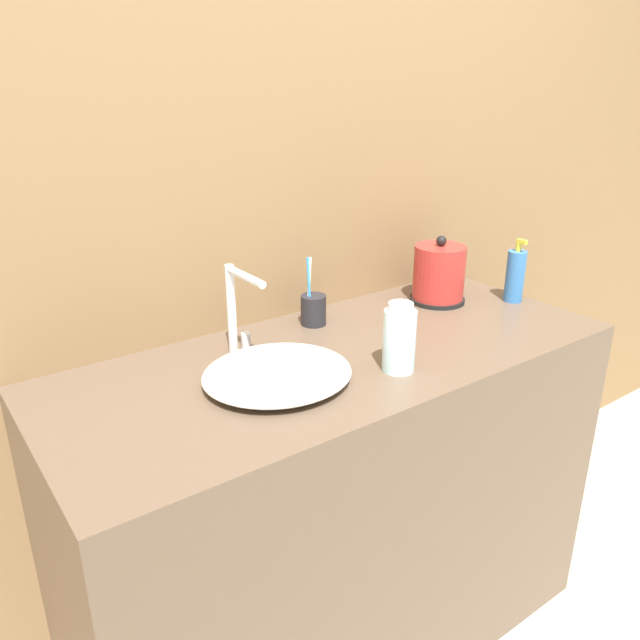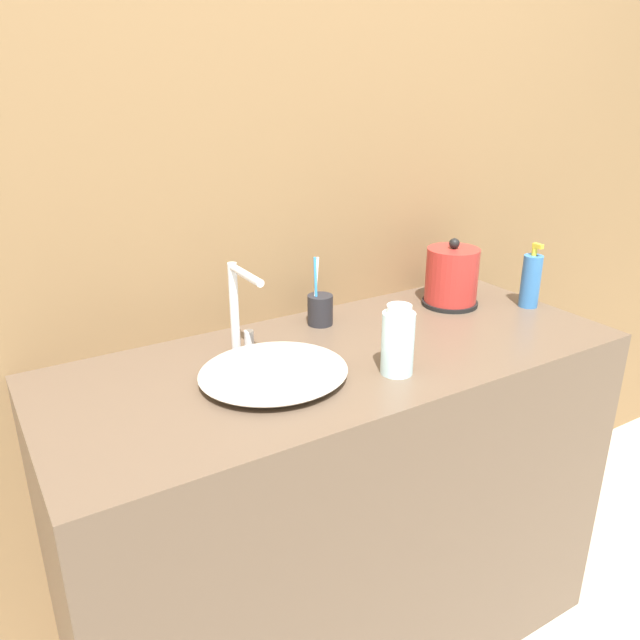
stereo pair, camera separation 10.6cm
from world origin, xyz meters
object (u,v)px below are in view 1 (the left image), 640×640
toothbrush_cup (313,309)px  electric_kettle (439,276)px  lotion_bottle (515,276)px  faucet (237,305)px  shampoo_bottle (399,339)px

toothbrush_cup → electric_kettle: bearing=-9.6°
toothbrush_cup → lotion_bottle: (0.59, -0.20, 0.03)m
electric_kettle → toothbrush_cup: 0.41m
faucet → electric_kettle: 0.66m
faucet → shampoo_bottle: size_ratio=1.35×
faucet → lotion_bottle: bearing=-9.7°
lotion_bottle → shampoo_bottle: 0.61m
electric_kettle → shampoo_bottle: bearing=-146.3°
faucet → shampoo_bottle: 0.38m
faucet → electric_kettle: faucet is taller
lotion_bottle → toothbrush_cup: bearing=161.6°
lotion_bottle → shampoo_bottle: size_ratio=1.16×
toothbrush_cup → faucet: bearing=-168.6°
shampoo_bottle → faucet: bearing=130.5°
shampoo_bottle → lotion_bottle: bearing=13.8°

